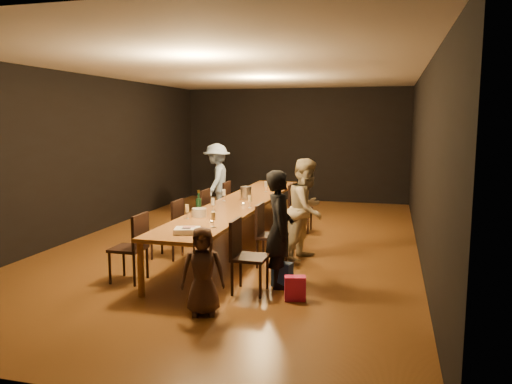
% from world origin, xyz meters
% --- Properties ---
extents(ground, '(10.00, 10.00, 0.00)m').
position_xyz_m(ground, '(0.00, 0.00, 0.00)').
color(ground, '#4B2E12').
rests_on(ground, ground).
extents(room_shell, '(6.04, 10.04, 3.02)m').
position_xyz_m(room_shell, '(0.00, 0.00, 2.08)').
color(room_shell, black).
rests_on(room_shell, ground).
extents(table, '(0.90, 6.00, 0.75)m').
position_xyz_m(table, '(0.00, 0.00, 0.70)').
color(table, brown).
rests_on(table, ground).
extents(chair_right_0, '(0.42, 0.42, 0.93)m').
position_xyz_m(chair_right_0, '(0.85, -2.40, 0.47)').
color(chair_right_0, black).
rests_on(chair_right_0, ground).
extents(chair_right_1, '(0.42, 0.42, 0.93)m').
position_xyz_m(chair_right_1, '(0.85, -1.20, 0.47)').
color(chair_right_1, black).
rests_on(chair_right_1, ground).
extents(chair_right_2, '(0.42, 0.42, 0.93)m').
position_xyz_m(chair_right_2, '(0.85, 0.00, 0.47)').
color(chair_right_2, black).
rests_on(chair_right_2, ground).
extents(chair_right_3, '(0.42, 0.42, 0.93)m').
position_xyz_m(chair_right_3, '(0.85, 1.20, 0.47)').
color(chair_right_3, black).
rests_on(chair_right_3, ground).
extents(chair_left_0, '(0.42, 0.42, 0.93)m').
position_xyz_m(chair_left_0, '(-0.85, -2.40, 0.47)').
color(chair_left_0, black).
rests_on(chair_left_0, ground).
extents(chair_left_1, '(0.42, 0.42, 0.93)m').
position_xyz_m(chair_left_1, '(-0.85, -1.20, 0.47)').
color(chair_left_1, black).
rests_on(chair_left_1, ground).
extents(chair_left_2, '(0.42, 0.42, 0.93)m').
position_xyz_m(chair_left_2, '(-0.85, 0.00, 0.47)').
color(chair_left_2, black).
rests_on(chair_left_2, ground).
extents(chair_left_3, '(0.42, 0.42, 0.93)m').
position_xyz_m(chair_left_3, '(-0.85, 1.20, 0.47)').
color(chair_left_3, black).
rests_on(chair_left_3, ground).
extents(woman_birthday, '(0.48, 0.62, 1.53)m').
position_xyz_m(woman_birthday, '(1.15, -2.05, 0.76)').
color(woman_birthday, black).
rests_on(woman_birthday, ground).
extents(woman_tan, '(0.78, 0.90, 1.58)m').
position_xyz_m(woman_tan, '(1.27, -0.68, 0.79)').
color(woman_tan, '#C6B895').
rests_on(woman_tan, ground).
extents(man_blue, '(0.74, 1.13, 1.64)m').
position_xyz_m(man_blue, '(-1.24, 2.24, 0.82)').
color(man_blue, '#7F9BC5').
rests_on(man_blue, ground).
extents(child, '(0.56, 0.46, 1.00)m').
position_xyz_m(child, '(0.54, -3.22, 0.50)').
color(child, '#463027').
rests_on(child, ground).
extents(gift_bag_red, '(0.28, 0.20, 0.30)m').
position_xyz_m(gift_bag_red, '(1.45, -2.53, 0.15)').
color(gift_bag_red, '#C61D5A').
rests_on(gift_bag_red, ground).
extents(gift_bag_blue, '(0.28, 0.22, 0.31)m').
position_xyz_m(gift_bag_blue, '(1.19, -2.06, 0.16)').
color(gift_bag_blue, '#224696').
rests_on(gift_bag_blue, ground).
extents(birthday_cake, '(0.36, 0.32, 0.07)m').
position_xyz_m(birthday_cake, '(0.08, -2.56, 0.79)').
color(birthday_cake, white).
rests_on(birthday_cake, table).
extents(plate_stack, '(0.29, 0.29, 0.12)m').
position_xyz_m(plate_stack, '(-0.19, -1.49, 0.81)').
color(plate_stack, silver).
rests_on(plate_stack, table).
extents(champagne_bottle, '(0.09, 0.09, 0.37)m').
position_xyz_m(champagne_bottle, '(-0.26, -1.31, 0.93)').
color(champagne_bottle, black).
rests_on(champagne_bottle, table).
extents(ice_bucket, '(0.23, 0.23, 0.22)m').
position_xyz_m(ice_bucket, '(0.00, 0.33, 0.86)').
color(ice_bucket, '#B9BABE').
rests_on(ice_bucket, table).
extents(wineglass_0, '(0.06, 0.06, 0.21)m').
position_xyz_m(wineglass_0, '(-0.30, -1.68, 0.85)').
color(wineglass_0, beige).
rests_on(wineglass_0, table).
extents(wineglass_1, '(0.06, 0.06, 0.21)m').
position_xyz_m(wineglass_1, '(0.27, -2.14, 0.85)').
color(wineglass_1, beige).
rests_on(wineglass_1, table).
extents(wineglass_2, '(0.06, 0.06, 0.21)m').
position_xyz_m(wineglass_2, '(-0.14, -1.02, 0.85)').
color(wineglass_2, silver).
rests_on(wineglass_2, table).
extents(wineglass_3, '(0.06, 0.06, 0.21)m').
position_xyz_m(wineglass_3, '(0.33, -0.59, 0.85)').
color(wineglass_3, beige).
rests_on(wineglass_3, table).
extents(wineglass_4, '(0.06, 0.06, 0.21)m').
position_xyz_m(wineglass_4, '(-0.30, -0.04, 0.85)').
color(wineglass_4, silver).
rests_on(wineglass_4, table).
extents(wineglass_5, '(0.06, 0.06, 0.21)m').
position_xyz_m(wineglass_5, '(0.14, 1.25, 0.85)').
color(wineglass_5, silver).
rests_on(wineglass_5, table).
extents(tealight_near, '(0.05, 0.05, 0.03)m').
position_xyz_m(tealight_near, '(0.15, -1.87, 0.77)').
color(tealight_near, '#B2B7B2').
rests_on(tealight_near, table).
extents(tealight_mid, '(0.05, 0.05, 0.03)m').
position_xyz_m(tealight_mid, '(0.15, -0.36, 0.77)').
color(tealight_mid, '#B2B7B2').
rests_on(tealight_mid, table).
extents(tealight_far, '(0.05, 0.05, 0.03)m').
position_xyz_m(tealight_far, '(0.15, 1.98, 0.77)').
color(tealight_far, '#B2B7B2').
rests_on(tealight_far, table).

